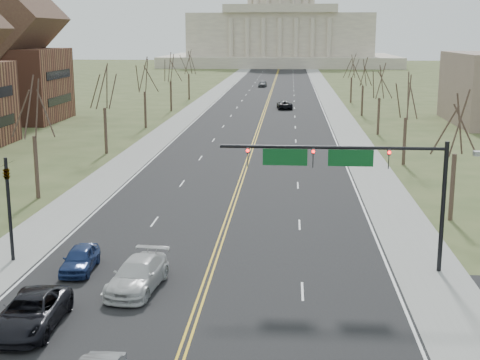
% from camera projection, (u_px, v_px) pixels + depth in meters
% --- Properties ---
extents(road, '(20.00, 380.00, 0.01)m').
position_uv_depth(road, '(269.00, 99.00, 131.45)').
color(road, black).
rests_on(road, ground).
extents(cross_road, '(120.00, 14.00, 0.01)m').
position_uv_depth(cross_road, '(193.00, 322.00, 30.19)').
color(cross_road, black).
rests_on(cross_road, ground).
extents(sidewalk_left, '(4.00, 380.00, 0.03)m').
position_uv_depth(sidewalk_left, '(208.00, 98.00, 132.32)').
color(sidewalk_left, gray).
rests_on(sidewalk_left, ground).
extents(sidewalk_right, '(4.00, 380.00, 0.03)m').
position_uv_depth(sidewalk_right, '(330.00, 99.00, 130.57)').
color(sidewalk_right, gray).
rests_on(sidewalk_right, ground).
extents(center_line, '(0.42, 380.00, 0.01)m').
position_uv_depth(center_line, '(269.00, 99.00, 131.45)').
color(center_line, gold).
rests_on(center_line, road).
extents(edge_line_left, '(0.15, 380.00, 0.01)m').
position_uv_depth(edge_line_left, '(219.00, 99.00, 132.16)').
color(edge_line_left, silver).
rests_on(edge_line_left, road).
extents(edge_line_right, '(0.15, 380.00, 0.01)m').
position_uv_depth(edge_line_right, '(319.00, 99.00, 130.73)').
color(edge_line_right, silver).
rests_on(edge_line_right, road).
extents(capitol, '(90.00, 60.00, 50.00)m').
position_uv_depth(capitol, '(281.00, 29.00, 264.61)').
color(capitol, beige).
rests_on(capitol, ground).
extents(signal_mast, '(12.12, 0.44, 7.20)m').
position_uv_depth(signal_mast, '(349.00, 167.00, 35.70)').
color(signal_mast, black).
rests_on(signal_mast, ground).
extents(signal_left, '(0.32, 0.36, 6.00)m').
position_uv_depth(signal_left, '(8.00, 198.00, 37.53)').
color(signal_left, black).
rests_on(signal_left, ground).
extents(tree_r_0, '(3.74, 3.74, 8.50)m').
position_uv_depth(tree_r_0, '(457.00, 127.00, 45.17)').
color(tree_r_0, '#3A2D22').
rests_on(tree_r_0, ground).
extents(tree_l_0, '(3.96, 3.96, 9.00)m').
position_uv_depth(tree_l_0, '(33.00, 110.00, 51.24)').
color(tree_l_0, '#3A2D22').
rests_on(tree_l_0, ground).
extents(tree_r_1, '(3.74, 3.74, 8.50)m').
position_uv_depth(tree_r_1, '(407.00, 98.00, 64.64)').
color(tree_r_1, '#3A2D22').
rests_on(tree_r_1, ground).
extents(tree_l_1, '(3.96, 3.96, 9.00)m').
position_uv_depth(tree_l_1, '(104.00, 89.00, 70.71)').
color(tree_l_1, '#3A2D22').
rests_on(tree_l_1, ground).
extents(tree_r_2, '(3.74, 3.74, 8.50)m').
position_uv_depth(tree_r_2, '(380.00, 83.00, 84.11)').
color(tree_r_2, '#3A2D22').
rests_on(tree_r_2, ground).
extents(tree_l_2, '(3.96, 3.96, 9.00)m').
position_uv_depth(tree_l_2, '(144.00, 77.00, 90.19)').
color(tree_l_2, '#3A2D22').
rests_on(tree_l_2, ground).
extents(tree_r_3, '(3.74, 3.74, 8.50)m').
position_uv_depth(tree_r_3, '(363.00, 74.00, 103.59)').
color(tree_r_3, '#3A2D22').
rests_on(tree_r_3, ground).
extents(tree_l_3, '(3.96, 3.96, 9.00)m').
position_uv_depth(tree_l_3, '(170.00, 69.00, 109.66)').
color(tree_l_3, '#3A2D22').
rests_on(tree_l_3, ground).
extents(tree_r_4, '(3.74, 3.74, 8.50)m').
position_uv_depth(tree_r_4, '(352.00, 67.00, 123.06)').
color(tree_r_4, '#3A2D22').
rests_on(tree_r_4, ground).
extents(tree_l_4, '(3.96, 3.96, 9.00)m').
position_uv_depth(tree_l_4, '(189.00, 64.00, 129.14)').
color(tree_l_4, '#3A2D22').
rests_on(tree_l_4, ground).
extents(bldg_left_far, '(17.10, 14.28, 23.25)m').
position_uv_depth(bldg_left_far, '(0.00, 55.00, 97.11)').
color(bldg_left_far, brown).
rests_on(bldg_left_far, ground).
extents(car_sb_outer_lead, '(2.63, 5.46, 1.50)m').
position_uv_depth(car_sb_outer_lead, '(31.00, 313.00, 29.32)').
color(car_sb_outer_lead, black).
rests_on(car_sb_outer_lead, road).
extents(car_sb_inner_second, '(2.73, 5.52, 1.54)m').
position_uv_depth(car_sb_inner_second, '(138.00, 275.00, 33.82)').
color(car_sb_inner_second, silver).
rests_on(car_sb_inner_second, road).
extents(car_sb_outer_second, '(1.81, 4.06, 1.36)m').
position_uv_depth(car_sb_outer_second, '(80.00, 259.00, 36.49)').
color(car_sb_outer_second, navy).
rests_on(car_sb_outer_second, road).
extents(car_far_nb, '(2.90, 5.47, 1.46)m').
position_uv_depth(car_far_nb, '(285.00, 105.00, 114.28)').
color(car_far_nb, black).
rests_on(car_far_nb, road).
extents(car_far_sb, '(2.10, 4.58, 1.52)m').
position_uv_depth(car_far_sb, '(263.00, 84.00, 160.35)').
color(car_far_sb, '#505458').
rests_on(car_far_sb, road).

